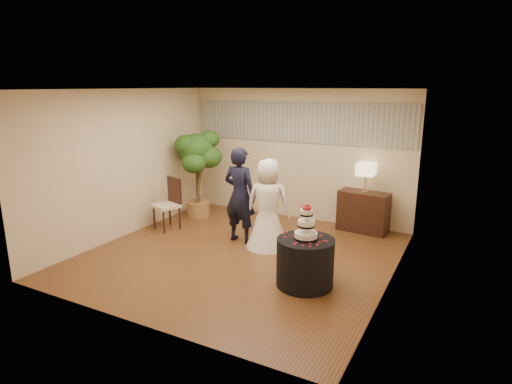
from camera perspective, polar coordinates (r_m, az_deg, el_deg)
The scene contains 15 objects.
floor at distance 7.50m, azimuth -2.12°, elevation -8.38°, with size 5.00×5.00×0.00m, color brown.
ceiling at distance 6.93m, azimuth -2.34°, elevation 13.54°, with size 5.00×5.00×0.00m, color white.
wall_back at distance 9.30m, azimuth 5.51°, elevation 4.95°, with size 5.00×0.06×2.80m, color beige.
wall_front at distance 5.14m, azimuth -16.28°, elevation -3.04°, with size 5.00×0.06×2.80m, color beige.
wall_left at distance 8.59m, azimuth -16.86°, elevation 3.66°, with size 0.06×5.00×2.80m, color beige.
wall_right at distance 6.25m, azimuth 18.05°, elevation -0.17°, with size 0.06×5.00×2.80m, color beige.
mural_border at distance 9.19m, azimuth 5.57°, elevation 9.24°, with size 4.90×0.02×0.85m, color #9E9E94.
groom at distance 7.88m, azimuth -2.16°, elevation -0.42°, with size 0.65×0.43×1.79m, color black.
bride at distance 7.62m, azimuth 1.62°, elevation -1.54°, with size 0.80×0.80×1.63m, color white.
cake_table at distance 6.34m, azimuth 6.57°, elevation -9.29°, with size 0.84×0.84×0.72m, color black.
wedding_cake at distance 6.12m, azimuth 6.73°, elevation -3.95°, with size 0.33×0.33×0.53m, color white, non-canonical shape.
console at distance 8.81m, azimuth 14.11°, elevation -2.57°, with size 0.98×0.43×0.81m, color black.
table_lamp at distance 8.64m, azimuth 14.39°, elevation 1.87°, with size 0.34×0.34×0.58m, color beige, non-canonical shape.
ficus_tree at distance 9.47m, azimuth -7.84°, elevation 2.46°, with size 0.93×0.93×1.96m, color #27541A, non-canonical shape.
side_chair at distance 8.82m, azimuth -11.88°, elevation -1.62°, with size 0.48×0.50×1.05m, color black, non-canonical shape.
Camera 1 is at (3.47, -6.00, 2.86)m, focal length 30.00 mm.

